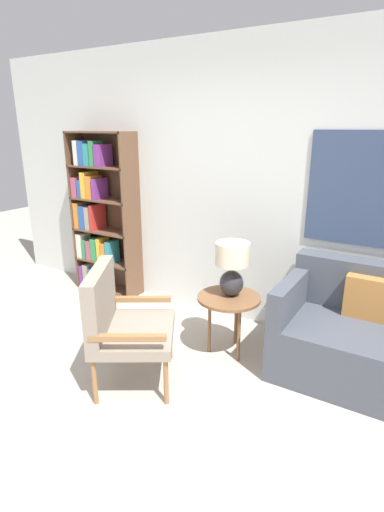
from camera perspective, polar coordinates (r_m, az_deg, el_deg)
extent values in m
plane|color=#B2A899|center=(2.89, -12.55, -23.78)|extent=(14.00, 14.00, 0.00)
cube|color=silver|center=(3.89, 7.19, 9.71)|extent=(6.40, 0.06, 2.70)
cube|color=#334260|center=(3.55, 22.64, 8.78)|extent=(0.80, 0.02, 0.92)
cube|color=brown|center=(5.00, -15.62, 6.12)|extent=(0.02, 0.30, 1.86)
cube|color=brown|center=(4.47, -8.58, 5.21)|extent=(0.02, 0.30, 1.86)
cube|color=brown|center=(4.63, -13.08, 16.87)|extent=(0.81, 0.30, 0.02)
cube|color=brown|center=(5.00, -11.60, -4.62)|extent=(0.81, 0.30, 0.02)
cube|color=brown|center=(4.83, -11.11, 6.04)|extent=(0.81, 0.01, 1.86)
cube|color=brown|center=(4.87, -11.87, -0.63)|extent=(0.81, 0.30, 0.02)
cube|color=#7A338C|center=(5.15, -14.89, -2.50)|extent=(0.05, 0.19, 0.26)
cube|color=gray|center=(5.10, -14.27, -2.54)|extent=(0.08, 0.20, 0.28)
cube|color=#2D56A8|center=(5.06, -13.38, -2.86)|extent=(0.08, 0.24, 0.24)
cube|color=brown|center=(4.77, -12.15, 3.55)|extent=(0.81, 0.30, 0.02)
cube|color=silver|center=(5.02, -15.22, 1.53)|extent=(0.08, 0.17, 0.29)
cube|color=#338C4C|center=(4.97, -14.59, 1.09)|extent=(0.05, 0.17, 0.23)
cube|color=#B24C6B|center=(4.93, -13.87, 0.96)|extent=(0.07, 0.20, 0.23)
cube|color=#338C4C|center=(4.87, -13.20, 1.02)|extent=(0.08, 0.20, 0.26)
cube|color=gold|center=(4.81, -12.59, 0.94)|extent=(0.05, 0.18, 0.28)
cube|color=orange|center=(4.79, -11.70, 0.66)|extent=(0.06, 0.25, 0.23)
cube|color=teal|center=(4.71, -11.33, 0.56)|extent=(0.07, 0.17, 0.26)
cylinder|color=#334C6B|center=(4.64, -9.01, -0.35)|extent=(0.09, 0.09, 0.14)
cube|color=brown|center=(4.69, -12.44, 7.89)|extent=(0.81, 0.30, 0.02)
cube|color=orange|center=(4.95, -15.37, 5.74)|extent=(0.07, 0.23, 0.30)
cube|color=#2D56A8|center=(4.90, -14.57, 5.51)|extent=(0.09, 0.24, 0.27)
cube|color=gray|center=(4.84, -13.84, 5.39)|extent=(0.07, 0.25, 0.27)
cube|color=red|center=(4.78, -13.33, 5.46)|extent=(0.04, 0.23, 0.30)
cylinder|color=beige|center=(4.53, -9.21, 4.20)|extent=(0.08, 0.08, 0.17)
cube|color=brown|center=(4.65, -12.75, 12.35)|extent=(0.81, 0.30, 0.02)
cube|color=#B24C6B|center=(4.89, -15.63, 9.51)|extent=(0.08, 0.23, 0.23)
cube|color=#2D56A8|center=(4.82, -15.17, 9.29)|extent=(0.05, 0.18, 0.20)
cube|color=gold|center=(4.78, -14.43, 9.83)|extent=(0.07, 0.23, 0.29)
cube|color=orange|center=(4.72, -13.83, 9.54)|extent=(0.08, 0.20, 0.26)
cube|color=#7A338C|center=(4.67, -13.04, 9.35)|extent=(0.05, 0.22, 0.23)
cylinder|color=#8C6B4C|center=(4.47, -9.53, 8.85)|extent=(0.10, 0.10, 0.18)
cylinder|color=#194723|center=(4.87, -15.81, 14.02)|extent=(0.06, 0.06, 0.26)
cube|color=silver|center=(4.80, -15.47, 14.04)|extent=(0.06, 0.22, 0.27)
cube|color=#2D56A8|center=(4.73, -14.94, 14.01)|extent=(0.08, 0.18, 0.26)
cube|color=teal|center=(4.67, -14.27, 13.86)|extent=(0.08, 0.17, 0.24)
cube|color=#338C4C|center=(4.61, -13.56, 14.04)|extent=(0.06, 0.17, 0.27)
cube|color=#7A338C|center=(4.56, -12.59, 13.86)|extent=(0.09, 0.21, 0.23)
cylinder|color=olive|center=(2.97, -3.73, -17.44)|extent=(0.04, 0.04, 0.36)
cylinder|color=olive|center=(3.47, -3.14, -11.75)|extent=(0.04, 0.04, 0.36)
cylinder|color=olive|center=(3.05, -13.76, -17.02)|extent=(0.04, 0.04, 0.36)
cylinder|color=olive|center=(3.53, -11.57, -11.55)|extent=(0.04, 0.04, 0.36)
cube|color=gray|center=(3.13, -8.22, -10.84)|extent=(0.85, 0.88, 0.08)
cube|color=gray|center=(3.05, -13.02, -6.09)|extent=(0.44, 0.63, 0.48)
cube|color=olive|center=(2.79, -9.23, -11.45)|extent=(0.48, 0.32, 0.04)
cube|color=olive|center=(3.35, -7.60, -6.12)|extent=(0.48, 0.32, 0.04)
cube|color=#474C56|center=(3.39, 14.11, -5.28)|extent=(0.12, 0.87, 0.30)
cube|color=#B27538|center=(3.45, 23.94, -5.53)|extent=(0.36, 0.12, 0.34)
cylinder|color=brown|center=(3.42, 5.30, -5.97)|extent=(0.54, 0.54, 0.02)
cylinder|color=brown|center=(3.66, 6.31, -8.88)|extent=(0.03, 0.03, 0.51)
cylinder|color=brown|center=(3.52, 2.51, -9.92)|extent=(0.03, 0.03, 0.51)
cylinder|color=brown|center=(3.42, 6.70, -11.01)|extent=(0.03, 0.03, 0.51)
ellipsoid|color=#2D2D33|center=(3.40, 5.66, -3.88)|extent=(0.20, 0.20, 0.22)
cylinder|color=tan|center=(3.35, 5.73, -1.67)|extent=(0.02, 0.02, 0.06)
cylinder|color=beige|center=(3.31, 5.80, 0.35)|extent=(0.29, 0.29, 0.19)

